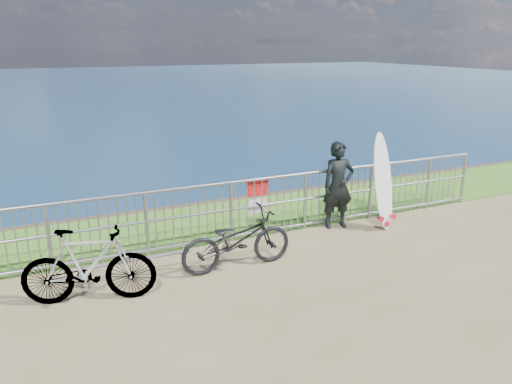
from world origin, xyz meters
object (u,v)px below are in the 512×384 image
surfer (338,185)px  bicycle_near (237,240)px  bicycle_far (89,266)px  surfboard (383,185)px

surfer → bicycle_near: (-2.45, -0.91, -0.36)m
bicycle_far → surfer: bearing=-62.0°
surfer → bicycle_far: (-4.68, -1.06, -0.29)m
surfer → bicycle_near: 2.64m
surfer → bicycle_near: bearing=-149.9°
surfer → bicycle_far: 4.81m
surfboard → bicycle_far: 5.48m
surfboard → bicycle_far: surfboard is taller
surfer → surfboard: 0.84m
bicycle_near → bicycle_far: bearing=93.6°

